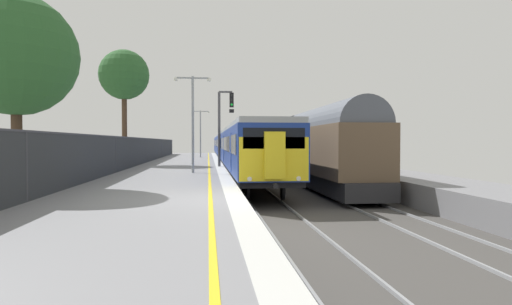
% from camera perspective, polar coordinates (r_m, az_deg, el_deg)
% --- Properties ---
extents(ground, '(17.40, 110.00, 1.21)m').
position_cam_1_polar(ground, '(13.24, 7.21, -8.56)').
color(ground, gray).
extents(commuter_train_at_platform, '(2.83, 62.81, 3.81)m').
position_cam_1_polar(commuter_train_at_platform, '(47.61, -3.29, 0.88)').
color(commuter_train_at_platform, navy).
rests_on(commuter_train_at_platform, ground).
extents(freight_train_adjacent_track, '(2.60, 56.24, 4.59)m').
position_cam_1_polar(freight_train_adjacent_track, '(45.16, 1.98, 1.16)').
color(freight_train_adjacent_track, '#232326').
rests_on(freight_train_adjacent_track, ground).
extents(signal_gantry, '(1.10, 0.24, 5.17)m').
position_cam_1_polar(signal_gantry, '(29.89, -4.34, 4.34)').
color(signal_gantry, '#47474C').
rests_on(signal_gantry, ground).
extents(platform_lamp_mid, '(2.00, 0.20, 5.25)m').
position_cam_1_polar(platform_lamp_mid, '(23.92, -8.30, 4.84)').
color(platform_lamp_mid, '#93999E').
rests_on(platform_lamp_mid, ground).
extents(platform_lamp_far, '(2.00, 0.20, 5.14)m').
position_cam_1_polar(platform_lamp_far, '(47.89, -7.31, 3.03)').
color(platform_lamp_far, '#93999E').
rests_on(platform_lamp_far, ground).
extents(platform_back_fence, '(0.07, 99.00, 2.01)m').
position_cam_1_polar(platform_back_fence, '(13.66, -27.95, -1.42)').
color(platform_back_fence, '#282B2D').
rests_on(platform_back_fence, ground).
extents(background_tree_left, '(4.37, 4.37, 7.00)m').
position_cam_1_polar(background_tree_left, '(18.19, -28.77, 10.84)').
color(background_tree_left, '#473323').
rests_on(background_tree_left, ground).
extents(background_tree_centre, '(3.75, 3.75, 8.65)m').
position_cam_1_polar(background_tree_centre, '(34.74, -16.96, 9.54)').
color(background_tree_centre, '#473323').
rests_on(background_tree_centre, ground).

